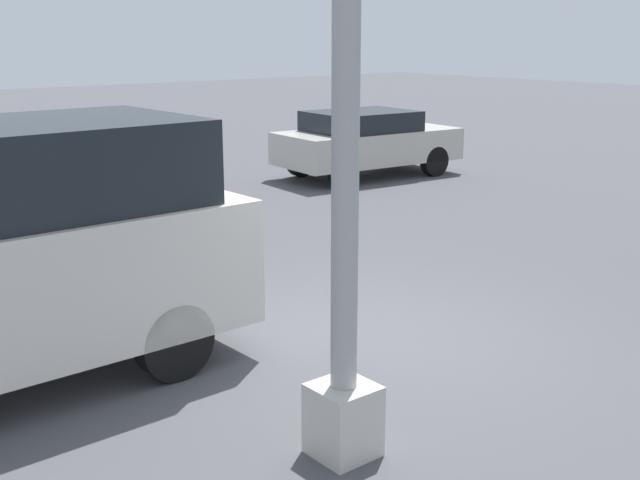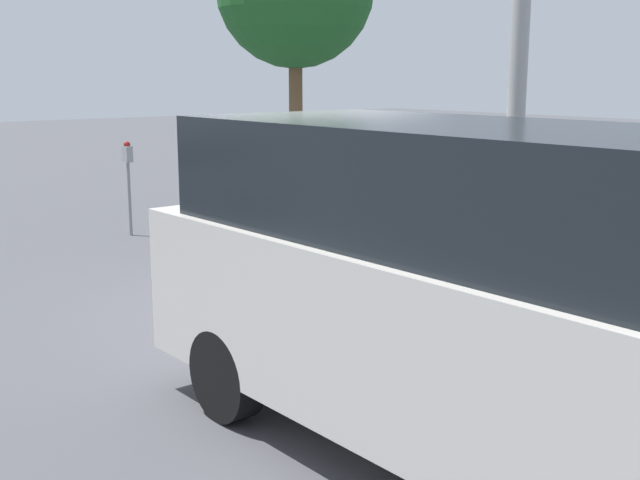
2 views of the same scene
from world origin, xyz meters
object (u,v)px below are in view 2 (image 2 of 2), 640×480
parking_meter_near (367,221)px  lamp_post (516,121)px  parking_meter_far (128,166)px  parked_van (456,282)px

parking_meter_near → lamp_post: lamp_post is taller
parking_meter_far → parked_van: (8.64, -1.71, 0.09)m
parked_van → parking_meter_far: bearing=167.8°
parking_meter_far → lamp_post: size_ratio=0.27×
parking_meter_near → lamp_post: 1.87m
lamp_post → parking_meter_far: bearing=-170.4°
parking_meter_near → parking_meter_far: bearing=-177.9°
parking_meter_near → lamp_post: size_ratio=0.25×
parking_meter_near → parking_meter_far: 5.84m
parking_meter_near → parked_van: size_ratio=0.29×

